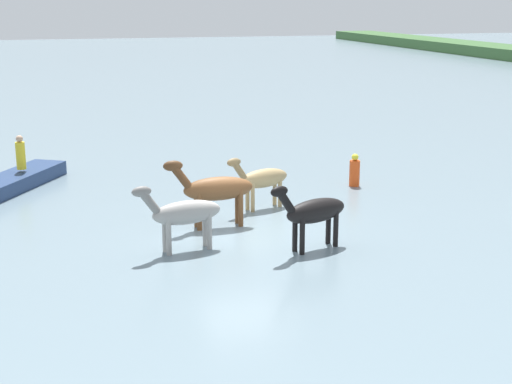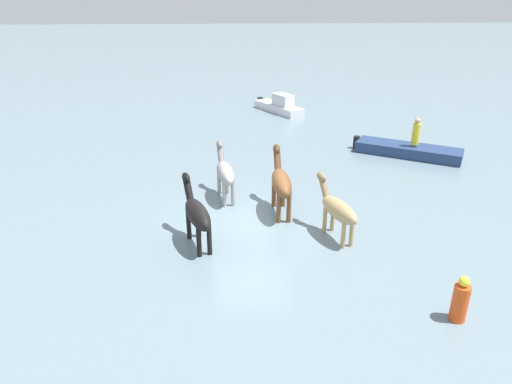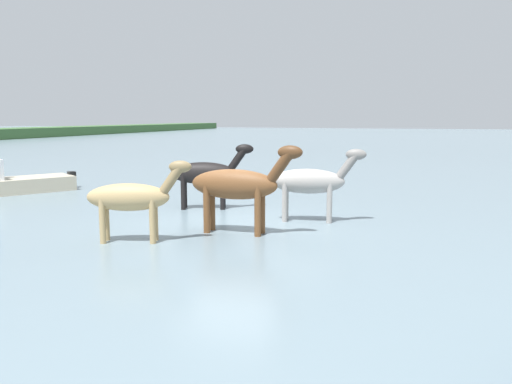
# 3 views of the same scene
# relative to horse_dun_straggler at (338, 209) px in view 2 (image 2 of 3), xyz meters

# --- Properties ---
(ground_plane) EXTENTS (213.00, 213.00, 0.00)m
(ground_plane) POSITION_rel_horse_dun_straggler_xyz_m (2.49, -1.16, -0.95)
(ground_plane) COLOR slate
(horse_dun_straggler) EXTENTS (1.05, 2.20, 1.72)m
(horse_dun_straggler) POSITION_rel_horse_dun_straggler_xyz_m (0.00, 0.00, 0.00)
(horse_dun_straggler) COLOR tan
(horse_dun_straggler) RESTS_ON ground_plane
(horse_pinto_flank) EXTENTS (0.85, 2.38, 1.84)m
(horse_pinto_flank) POSITION_rel_horse_dun_straggler_xyz_m (3.31, -3.07, 0.06)
(horse_pinto_flank) COLOR #9E9993
(horse_pinto_flank) RESTS_ON ground_plane
(horse_mid_herd) EXTENTS (0.65, 2.59, 2.01)m
(horse_mid_herd) POSITION_rel_horse_dun_straggler_xyz_m (1.47, -1.81, 0.16)
(horse_mid_herd) COLOR brown
(horse_mid_herd) RESTS_ON ground_plane
(horse_dark_mare) EXTENTS (1.12, 2.37, 1.85)m
(horse_dark_mare) POSITION_rel_horse_dun_straggler_xyz_m (4.11, 0.16, 0.07)
(horse_dark_mare) COLOR black
(horse_dark_mare) RESTS_ON ground_plane
(boat_launch_far) EXTENTS (4.60, 3.45, 0.74)m
(boat_launch_far) POSITION_rel_horse_dun_straggler_xyz_m (-4.94, -7.35, -0.78)
(boat_launch_far) COLOR navy
(boat_launch_far) RESTS_ON ground_plane
(boat_dinghy_port) EXTENTS (2.84, 3.80, 1.31)m
(boat_dinghy_port) POSITION_rel_horse_dun_straggler_xyz_m (-0.04, -16.03, -0.65)
(boat_dinghy_port) COLOR silver
(boat_dinghy_port) RESTS_ON ground_plane
(person_boatman_standing) EXTENTS (0.32, 0.32, 1.19)m
(person_boatman_standing) POSITION_rel_horse_dun_straggler_xyz_m (-5.14, -7.16, 0.19)
(person_boatman_standing) COLOR yellow
(person_boatman_standing) RESTS_ON boat_launch_far
(buoy_channel_marker) EXTENTS (0.36, 0.36, 1.14)m
(buoy_channel_marker) POSITION_rel_horse_dun_straggler_xyz_m (-1.89, 3.92, -0.44)
(buoy_channel_marker) COLOR #E54C19
(buoy_channel_marker) RESTS_ON ground_plane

